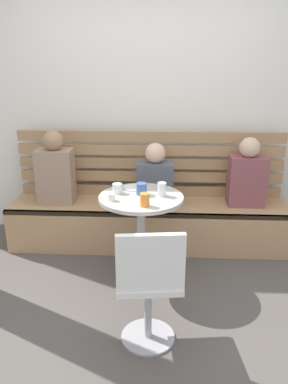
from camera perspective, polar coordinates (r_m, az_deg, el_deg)
The scene contains 15 objects.
ground at distance 2.85m, azimuth -0.31°, elevation -18.99°, with size 8.00×8.00×0.00m, color #514C47.
back_wall at distance 3.88m, azimuth 1.07°, elevation 14.71°, with size 5.20×0.10×2.90m, color white.
booth_bench at distance 3.76m, azimuth 0.72°, elevation -4.87°, with size 2.70×0.52×0.44m.
booth_backrest at distance 3.80m, azimuth 0.90°, elevation 4.29°, with size 2.65×0.04×0.66m.
cafe_table at distance 3.09m, azimuth -0.43°, elevation -4.47°, with size 0.68×0.68×0.74m.
white_chair at distance 2.39m, azimuth 0.75°, elevation -13.63°, with size 0.44×0.44×0.85m.
person_adult at distance 3.71m, azimuth -13.24°, elevation 3.05°, with size 0.34×0.22×0.71m.
person_child_left at distance 3.56m, azimuth 1.68°, elevation 2.03°, with size 0.34×0.22×0.61m.
person_child_middle at distance 3.70m, azimuth 15.30°, elevation 2.40°, with size 0.34×0.22×0.66m.
cup_mug_blue at distance 3.03m, azimuth -0.37°, elevation 0.48°, with size 0.08×0.08×0.10m, color #3D5B9E.
cup_espresso_small at distance 2.91m, azimuth -4.96°, elevation -0.77°, with size 0.06×0.06×0.06m, color silver.
cup_tumbler_orange at distance 2.79m, azimuth 0.08°, elevation -1.18°, with size 0.07×0.07×0.10m, color orange.
cup_glass_short at distance 3.07m, azimuth -4.04°, elevation 0.54°, with size 0.08×0.08×0.08m, color silver.
cup_water_clear at distance 3.00m, azimuth 2.72°, elevation 0.41°, with size 0.07×0.07×0.11m, color white.
plate_small at distance 3.18m, azimuth -1.61°, elevation 0.64°, with size 0.17×0.17×0.01m, color white.
Camera 1 is at (0.13, -2.23, 1.77)m, focal length 35.32 mm.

